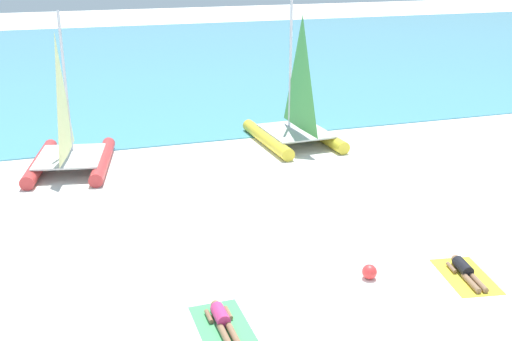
% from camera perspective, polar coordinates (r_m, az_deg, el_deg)
% --- Properties ---
extents(ground_plane, '(120.00, 120.00, 0.00)m').
position_cam_1_polar(ground_plane, '(23.41, -3.17, 0.61)').
color(ground_plane, white).
extents(ocean_water, '(120.00, 40.00, 0.05)m').
position_cam_1_polar(ocean_water, '(45.20, -10.69, 9.77)').
color(ocean_water, '#4C9EB7').
rests_on(ocean_water, ground).
extents(sailboat_yellow, '(3.07, 4.60, 5.83)m').
position_cam_1_polar(sailboat_yellow, '(25.64, 3.56, 4.36)').
color(sailboat_yellow, yellow).
rests_on(sailboat_yellow, ground).
extents(sailboat_red, '(3.51, 4.73, 5.59)m').
position_cam_1_polar(sailboat_red, '(23.52, -16.61, 2.01)').
color(sailboat_red, '#CC3838').
rests_on(sailboat_red, ground).
extents(towel_left, '(1.13, 1.91, 0.01)m').
position_cam_1_polar(towel_left, '(13.88, -3.02, -13.93)').
color(towel_left, '#4CB266').
rests_on(towel_left, ground).
extents(sunbather_left, '(0.55, 1.56, 0.30)m').
position_cam_1_polar(sunbather_left, '(13.86, -3.10, -13.35)').
color(sunbather_left, '#D83372').
rests_on(sunbather_left, towel_left).
extents(towel_right, '(1.40, 2.05, 0.01)m').
position_cam_1_polar(towel_right, '(16.51, 18.53, -9.10)').
color(towel_right, yellow).
rests_on(towel_right, ground).
extents(sunbather_right, '(0.66, 1.57, 0.30)m').
position_cam_1_polar(sunbather_right, '(16.51, 18.48, -8.61)').
color(sunbather_right, black).
rests_on(sunbather_right, towel_right).
extents(beach_ball, '(0.37, 0.37, 0.37)m').
position_cam_1_polar(beach_ball, '(15.75, 10.27, -9.04)').
color(beach_ball, red).
rests_on(beach_ball, ground).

